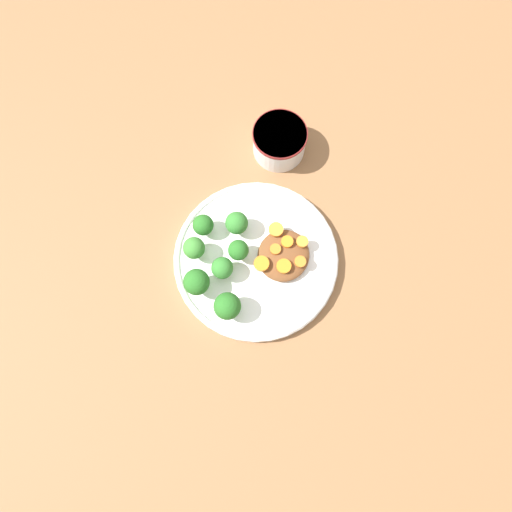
# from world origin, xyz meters

# --- Properties ---
(ground_plane) EXTENTS (4.00, 4.00, 0.00)m
(ground_plane) POSITION_xyz_m (0.00, 0.00, 0.00)
(ground_plane) COLOR #8C603D
(plate) EXTENTS (0.27, 0.27, 0.02)m
(plate) POSITION_xyz_m (0.00, 0.00, 0.01)
(plate) COLOR white
(plate) RESTS_ON ground_plane
(dip_bowl) EXTENTS (0.10, 0.10, 0.06)m
(dip_bowl) POSITION_xyz_m (0.21, 0.05, 0.03)
(dip_bowl) COLOR silver
(dip_bowl) RESTS_ON ground_plane
(stew_mound) EXTENTS (0.09, 0.08, 0.02)m
(stew_mound) POSITION_xyz_m (0.02, -0.04, 0.03)
(stew_mound) COLOR brown
(stew_mound) RESTS_ON plate
(broccoli_floret_0) EXTENTS (0.04, 0.04, 0.05)m
(broccoli_floret_0) POSITION_xyz_m (-0.04, 0.04, 0.05)
(broccoli_floret_0) COLOR #7FA85B
(broccoli_floret_0) RESTS_ON plate
(broccoli_floret_1) EXTENTS (0.04, 0.04, 0.05)m
(broccoli_floret_1) POSITION_xyz_m (-0.03, 0.10, 0.05)
(broccoli_floret_1) COLOR #759E51
(broccoli_floret_1) RESTS_ON plate
(broccoli_floret_2) EXTENTS (0.04, 0.04, 0.05)m
(broccoli_floret_2) POSITION_xyz_m (0.03, 0.05, 0.05)
(broccoli_floret_2) COLOR #7FA85B
(broccoli_floret_2) RESTS_ON plate
(broccoli_floret_3) EXTENTS (0.04, 0.04, 0.06)m
(broccoli_floret_3) POSITION_xyz_m (-0.08, 0.07, 0.05)
(broccoli_floret_3) COLOR #7FA85B
(broccoli_floret_3) RESTS_ON plate
(broccoli_floret_4) EXTENTS (0.04, 0.04, 0.06)m
(broccoli_floret_4) POSITION_xyz_m (-0.10, 0.01, 0.05)
(broccoli_floret_4) COLOR #759E51
(broccoli_floret_4) RESTS_ON plate
(broccoli_floret_5) EXTENTS (0.03, 0.03, 0.05)m
(broccoli_floret_5) POSITION_xyz_m (-0.01, 0.03, 0.05)
(broccoli_floret_5) COLOR #7FA85B
(broccoli_floret_5) RESTS_ON plate
(broccoli_floret_6) EXTENTS (0.03, 0.03, 0.05)m
(broccoli_floret_6) POSITION_xyz_m (0.01, 0.10, 0.05)
(broccoli_floret_6) COLOR #759E51
(broccoli_floret_6) RESTS_ON plate
(carrot_slice_0) EXTENTS (0.02, 0.02, 0.01)m
(carrot_slice_0) POSITION_xyz_m (0.04, -0.04, 0.04)
(carrot_slice_0) COLOR orange
(carrot_slice_0) RESTS_ON stew_mound
(carrot_slice_1) EXTENTS (0.02, 0.02, 0.01)m
(carrot_slice_1) POSITION_xyz_m (0.05, -0.06, 0.04)
(carrot_slice_1) COLOR orange
(carrot_slice_1) RESTS_ON stew_mound
(carrot_slice_2) EXTENTS (0.02, 0.02, 0.01)m
(carrot_slice_2) POSITION_xyz_m (-0.00, -0.05, 0.04)
(carrot_slice_2) COLOR orange
(carrot_slice_2) RESTS_ON stew_mound
(carrot_slice_3) EXTENTS (0.02, 0.02, 0.01)m
(carrot_slice_3) POSITION_xyz_m (0.02, -0.03, 0.04)
(carrot_slice_3) COLOR orange
(carrot_slice_3) RESTS_ON stew_mound
(carrot_slice_4) EXTENTS (0.03, 0.03, 0.01)m
(carrot_slice_4) POSITION_xyz_m (-0.01, -0.01, 0.04)
(carrot_slice_4) COLOR orange
(carrot_slice_4) RESTS_ON stew_mound
(carrot_slice_5) EXTENTS (0.02, 0.02, 0.01)m
(carrot_slice_5) POSITION_xyz_m (0.02, -0.07, 0.04)
(carrot_slice_5) COLOR orange
(carrot_slice_5) RESTS_ON stew_mound
(carrot_slice_6) EXTENTS (0.02, 0.02, 0.01)m
(carrot_slice_6) POSITION_xyz_m (0.05, -0.01, 0.04)
(carrot_slice_6) COLOR orange
(carrot_slice_6) RESTS_ON stew_mound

